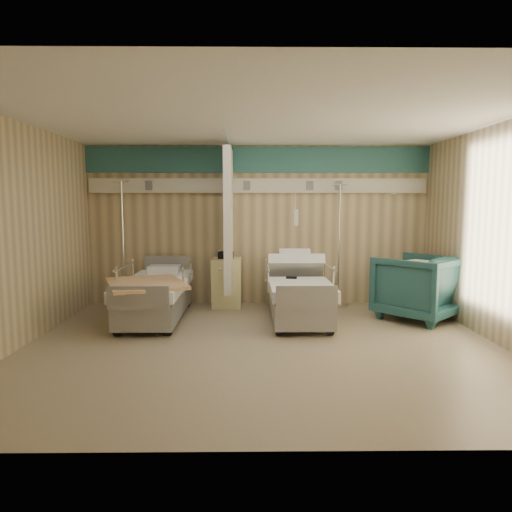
# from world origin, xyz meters

# --- Properties ---
(ground) EXTENTS (6.00, 5.00, 0.00)m
(ground) POSITION_xyz_m (0.00, 0.00, 0.00)
(ground) COLOR gray
(ground) RESTS_ON ground
(room_walls) EXTENTS (6.04, 5.04, 2.82)m
(room_walls) POSITION_xyz_m (-0.03, 0.25, 1.86)
(room_walls) COLOR tan
(room_walls) RESTS_ON ground
(bed_right) EXTENTS (1.00, 2.16, 0.63)m
(bed_right) POSITION_xyz_m (0.60, 1.30, 0.32)
(bed_right) COLOR white
(bed_right) RESTS_ON ground
(bed_left) EXTENTS (1.00, 2.16, 0.63)m
(bed_left) POSITION_xyz_m (-1.60, 1.30, 0.32)
(bed_left) COLOR white
(bed_left) RESTS_ON ground
(bedside_cabinet) EXTENTS (0.50, 0.48, 0.85)m
(bedside_cabinet) POSITION_xyz_m (-0.55, 2.20, 0.42)
(bedside_cabinet) COLOR #EBE093
(bedside_cabinet) RESTS_ON ground
(visitor_armchair) EXTENTS (1.54, 1.54, 1.00)m
(visitor_armchair) POSITION_xyz_m (2.45, 1.31, 0.50)
(visitor_armchair) COLOR #1E484B
(visitor_armchair) RESTS_ON ground
(waffle_blanket) EXTENTS (0.81, 0.80, 0.07)m
(waffle_blanket) POSITION_xyz_m (2.48, 1.31, 1.04)
(waffle_blanket) COLOR white
(waffle_blanket) RESTS_ON visitor_armchair
(iv_stand_right) EXTENTS (0.38, 0.38, 2.13)m
(iv_stand_right) POSITION_xyz_m (1.39, 2.23, 0.44)
(iv_stand_right) COLOR silver
(iv_stand_right) RESTS_ON ground
(iv_stand_left) EXTENTS (0.39, 0.39, 2.18)m
(iv_stand_left) POSITION_xyz_m (-2.33, 2.23, 0.45)
(iv_stand_left) COLOR silver
(iv_stand_left) RESTS_ON ground
(call_remote) EXTENTS (0.17, 0.10, 0.04)m
(call_remote) POSITION_xyz_m (0.50, 1.36, 0.65)
(call_remote) COLOR black
(call_remote) RESTS_ON bed_right
(tan_blanket) EXTENTS (1.41, 1.55, 0.04)m
(tan_blanket) POSITION_xyz_m (-1.64, 0.84, 0.65)
(tan_blanket) COLOR tan
(tan_blanket) RESTS_ON bed_left
(toiletry_bag) EXTENTS (0.27, 0.22, 0.13)m
(toiletry_bag) POSITION_xyz_m (-0.56, 2.12, 0.91)
(toiletry_bag) COLOR black
(toiletry_bag) RESTS_ON bedside_cabinet
(white_cup) EXTENTS (0.11, 0.11, 0.14)m
(white_cup) POSITION_xyz_m (-0.65, 2.28, 0.92)
(white_cup) COLOR white
(white_cup) RESTS_ON bedside_cabinet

